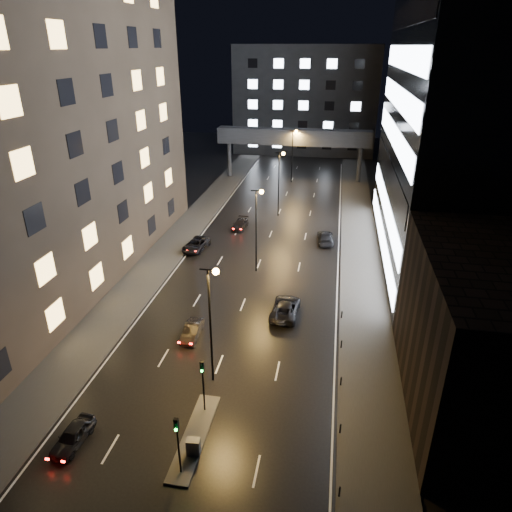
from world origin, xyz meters
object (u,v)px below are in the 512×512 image
at_px(car_away_a, 73,436).
at_px(utility_cabinet, 193,447).
at_px(car_toward_a, 285,308).
at_px(car_toward_b, 325,237).
at_px(car_away_c, 196,245).
at_px(car_away_b, 192,331).
at_px(car_away_d, 240,224).

relative_size(car_away_a, utility_cabinet, 3.10).
bearing_deg(car_toward_a, car_away_a, 59.43).
bearing_deg(utility_cabinet, car_toward_b, 74.23).
bearing_deg(utility_cabinet, car_away_c, 101.50).
xyz_separation_m(car_away_c, car_toward_b, (16.77, 5.48, 0.03)).
distance_m(car_away_b, car_toward_b, 27.24).
distance_m(car_away_d, car_toward_b, 13.00).
bearing_deg(utility_cabinet, car_toward_a, 72.93).
bearing_deg(car_away_d, car_toward_b, -10.99).
distance_m(car_away_a, utility_cabinet, 8.37).
distance_m(car_toward_a, utility_cabinet, 18.80).
bearing_deg(car_away_d, car_away_a, -91.22).
bearing_deg(car_toward_a, car_away_b, 35.97).
bearing_deg(car_away_b, car_away_a, -108.97).
height_order(car_away_b, car_toward_a, car_toward_a).
xyz_separation_m(car_away_b, car_away_d, (-1.31, 27.87, -0.00)).
height_order(car_away_a, car_toward_b, car_toward_b).
height_order(car_away_a, utility_cabinet, utility_cabinet).
distance_m(car_away_b, utility_cabinet, 13.70).
bearing_deg(car_away_a, utility_cabinet, 7.27).
bearing_deg(car_away_c, car_away_a, -80.18).
relative_size(car_toward_a, car_toward_b, 1.07).
height_order(car_away_c, car_away_d, car_away_c).
height_order(car_away_b, car_toward_b, car_toward_b).
relative_size(car_away_b, car_toward_b, 0.75).
distance_m(car_away_b, car_away_d, 27.90).
distance_m(car_toward_a, car_toward_b, 19.70).
relative_size(car_away_b, car_away_c, 0.75).
height_order(car_away_d, car_toward_a, car_toward_a).
xyz_separation_m(car_away_c, car_toward_a, (13.53, -13.95, 0.05)).
distance_m(car_away_b, car_away_c, 20.05).
relative_size(car_away_a, car_away_d, 0.87).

